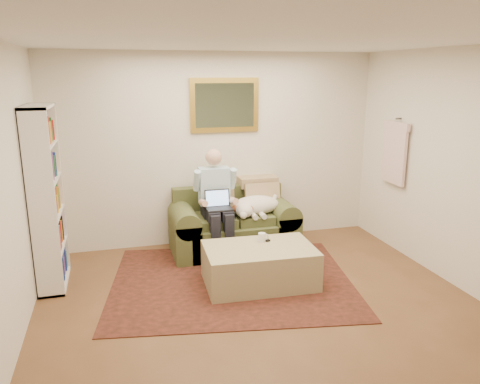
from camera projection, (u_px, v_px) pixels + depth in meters
name	position (u px, v px, depth m)	size (l,w,h in m)	color
room_shell	(266.00, 185.00, 4.39)	(4.51, 5.00, 2.61)	brown
rug	(232.00, 281.00, 5.36)	(2.70, 2.16, 0.01)	black
sofa	(233.00, 230.00, 6.26)	(1.64, 0.84, 0.99)	#47542C
seated_man	(217.00, 205.00, 5.95)	(0.54, 0.77, 1.38)	#8CC2D8
laptop	(218.00, 204.00, 5.88)	(0.32, 0.25, 0.23)	black
sleeping_dog	(256.00, 205.00, 6.17)	(0.68, 0.43, 0.25)	white
ottoman	(259.00, 266.00, 5.25)	(1.21, 0.77, 0.44)	tan
coffee_mug	(262.00, 237.00, 5.36)	(0.08, 0.08, 0.10)	white
tv_remote	(264.00, 239.00, 5.42)	(0.05, 0.15, 0.02)	black
bookshelf	(46.00, 198.00, 5.09)	(0.28, 0.80, 2.00)	white
wall_mirror	(225.00, 105.00, 6.25)	(0.94, 0.04, 0.72)	gold
hanging_shirt	(395.00, 149.00, 6.10)	(0.06, 0.52, 0.90)	#F6D0CB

